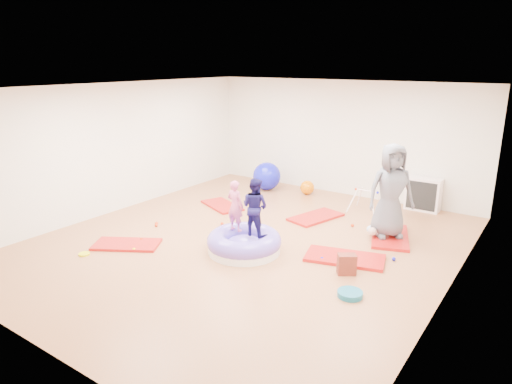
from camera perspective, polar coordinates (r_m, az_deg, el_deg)
The scene contains 19 objects.
room at distance 8.07m, azimuth -1.21°, elevation 2.92°, with size 7.01×8.01×2.81m.
gym_mat_front_left at distance 8.67m, azimuth -15.87°, elevation -6.32°, with size 1.17×0.58×0.05m, color red.
gym_mat_mid_left at distance 10.55m, azimuth -4.27°, elevation -1.69°, with size 1.11×0.56×0.05m, color red.
gym_mat_center_back at distance 9.83m, azimuth 7.48°, elevation -3.12°, with size 1.20×0.60×0.05m, color red.
gym_mat_right at distance 7.94m, azimuth 11.03°, elevation -8.08°, with size 1.31×0.65×0.05m, color red.
gym_mat_rear_right at distance 9.07m, azimuth 16.39°, elevation -5.34°, with size 1.32×0.66×0.05m, color red.
inflatable_cushion at distance 8.05m, azimuth -1.48°, elevation -6.41°, with size 1.31×1.31×0.41m.
child_pink at distance 8.00m, azimuth -2.61°, elevation -1.38°, with size 0.34×0.22×0.92m, color #CC5581.
child_navy at distance 7.77m, azimuth -0.13°, elevation -1.53°, with size 0.49×0.38×1.02m, color #130E41.
adult_caregiver at distance 8.75m, azimuth 16.52°, elevation 0.16°, with size 0.86×0.56×1.76m, color #575963.
infant at distance 8.92m, azimuth 14.62°, elevation -4.68°, with size 0.34×0.34×0.20m.
ball_pit_balls at distance 8.69m, azimuth -2.80°, elevation -5.57°, with size 4.64×3.41×0.07m.
exercise_ball_blue at distance 11.80m, azimuth 1.36°, elevation 1.99°, with size 0.72×0.72×0.72m, color #1215C6.
exercise_ball_orange at distance 11.49m, azimuth 6.42°, elevation 0.55°, with size 0.35×0.35×0.35m, color #DA6C00.
infant_play_gym at distance 10.31m, azimuth 13.61°, elevation -0.68°, with size 0.67×0.63×0.51m.
cube_shelf at distance 10.85m, azimuth 20.18°, elevation -0.25°, with size 0.74×0.36×0.74m.
balance_disc at distance 6.80m, azimuth 11.67°, elevation -12.38°, with size 0.36×0.36×0.08m, color #136282.
backpack at distance 7.39m, azimuth 11.26°, elevation -8.85°, with size 0.29×0.18×0.33m, color #BD3B23.
yellow_toy at distance 8.52m, azimuth -20.68°, elevation -7.26°, with size 0.19×0.19×0.03m, color #E1E600.
Camera 1 is at (4.61, -6.37, 3.25)m, focal length 32.00 mm.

